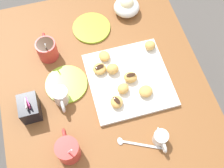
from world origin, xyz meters
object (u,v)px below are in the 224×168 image
(cream_pitcher_white, at_px, (61,97))
(beignet_1, at_px, (117,102))
(beignet_7, at_px, (101,69))
(ice_cream_bowl, at_px, (127,6))
(beignet_0, at_px, (146,91))
(beignet_3, at_px, (150,45))
(coffee_mug_red_left, at_px, (68,150))
(beignet_4, at_px, (104,56))
(sugar_caddy, at_px, (30,108))
(dining_table, at_px, (105,102))
(pastry_plate_square, at_px, (129,80))
(beignet_6, at_px, (113,69))
(beignet_2, at_px, (123,89))
(chocolate_sauce_pitcher, at_px, (161,138))
(coffee_mug_red_right, at_px, (47,49))
(saucer_lime_left, at_px, (66,84))
(beignet_5, at_px, (131,77))
(saucer_lime_right, at_px, (91,28))

(cream_pitcher_white, bearing_deg, beignet_1, -110.28)
(cream_pitcher_white, xyz_separation_m, beignet_7, (0.08, -0.17, -0.01))
(ice_cream_bowl, distance_m, beignet_0, 0.42)
(beignet_3, bearing_deg, coffee_mug_red_left, 129.22)
(beignet_4, distance_m, beignet_7, 0.06)
(beignet_3, distance_m, beignet_7, 0.23)
(sugar_caddy, distance_m, beignet_7, 0.31)
(dining_table, height_order, pastry_plate_square, pastry_plate_square)
(beignet_1, distance_m, beignet_6, 0.14)
(coffee_mug_red_left, relative_size, sugar_caddy, 1.24)
(dining_table, xyz_separation_m, cream_pitcher_white, (-0.01, 0.17, 0.17))
(pastry_plate_square, distance_m, beignet_2, 0.06)
(chocolate_sauce_pitcher, xyz_separation_m, beignet_7, (0.33, 0.13, -0.00))
(coffee_mug_red_right, bearing_deg, beignet_0, -130.42)
(coffee_mug_red_right, xyz_separation_m, beignet_3, (-0.09, -0.41, -0.01))
(coffee_mug_red_left, height_order, saucer_lime_left, coffee_mug_red_left)
(sugar_caddy, relative_size, beignet_4, 2.12)
(pastry_plate_square, relative_size, saucer_lime_left, 1.89)
(beignet_2, height_order, beignet_5, same)
(beignet_5, bearing_deg, beignet_0, -152.03)
(pastry_plate_square, xyz_separation_m, coffee_mug_red_left, (-0.22, 0.29, 0.04))
(beignet_3, bearing_deg, beignet_6, 110.41)
(beignet_2, bearing_deg, beignet_6, 9.73)
(dining_table, height_order, beignet_5, beignet_5)
(dining_table, relative_size, beignet_0, 19.34)
(coffee_mug_red_right, xyz_separation_m, beignet_5, (-0.21, -0.29, -0.01))
(beignet_2, bearing_deg, coffee_mug_red_right, 45.18)
(coffee_mug_red_right, bearing_deg, chocolate_sauce_pitcher, -145.36)
(chocolate_sauce_pitcher, bearing_deg, cream_pitcher_white, 51.45)
(beignet_7, bearing_deg, beignet_0, -135.29)
(pastry_plate_square, distance_m, ice_cream_bowl, 0.35)
(coffee_mug_red_right, relative_size, beignet_0, 2.46)
(pastry_plate_square, relative_size, cream_pitcher_white, 3.00)
(beignet_3, bearing_deg, saucer_lime_left, 100.47)
(sugar_caddy, distance_m, beignet_0, 0.44)
(coffee_mug_red_left, relative_size, beignet_7, 2.49)
(cream_pitcher_white, xyz_separation_m, saucer_lime_right, (0.31, -0.19, -0.03))
(ice_cream_bowl, relative_size, saucer_lime_right, 0.70)
(pastry_plate_square, xyz_separation_m, beignet_2, (-0.04, 0.04, 0.03))
(coffee_mug_red_left, height_order, beignet_4, coffee_mug_red_left)
(cream_pitcher_white, relative_size, saucer_lime_right, 0.64)
(ice_cream_bowl, bearing_deg, beignet_6, 153.40)
(beignet_3, bearing_deg, cream_pitcher_white, 108.57)
(dining_table, relative_size, beignet_7, 19.34)
(coffee_mug_red_right, bearing_deg, beignet_5, -125.58)
(coffee_mug_red_left, xyz_separation_m, saucer_lime_left, (0.27, -0.04, -0.04))
(coffee_mug_red_left, distance_m, beignet_0, 0.36)
(chocolate_sauce_pitcher, bearing_deg, pastry_plate_square, 7.60)
(cream_pitcher_white, bearing_deg, beignet_2, -96.42)
(beignet_4, distance_m, beignet_6, 0.07)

